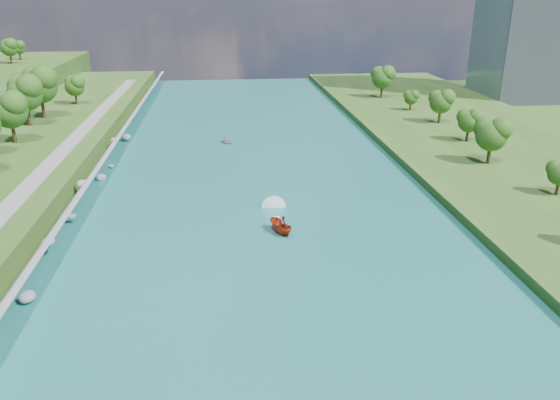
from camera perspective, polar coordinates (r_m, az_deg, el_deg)
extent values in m
plane|color=#2D5119|center=(65.86, -1.64, -5.89)|extent=(260.00, 260.00, 0.00)
cube|color=#1B6664|center=(84.13, -2.73, 0.28)|extent=(55.00, 240.00, 0.10)
cube|color=#2D5119|center=(99.61, 27.00, 1.71)|extent=(44.00, 240.00, 1.50)
cube|color=slate|center=(86.13, -20.18, 0.71)|extent=(3.54, 236.00, 4.05)
ellipsoid|color=gray|center=(62.05, -24.93, -9.15)|extent=(1.67, 2.00, 1.15)
ellipsoid|color=gray|center=(70.45, -23.06, -4.04)|extent=(1.51, 1.79, 0.86)
ellipsoid|color=gray|center=(79.52, -20.96, -1.62)|extent=(1.27, 1.02, 0.77)
ellipsoid|color=gray|center=(88.79, -19.92, 1.55)|extent=(1.87, 1.63, 1.42)
ellipsoid|color=gray|center=(96.71, -18.20, 2.23)|extent=(1.73, 2.05, 1.36)
ellipsoid|color=gray|center=(102.53, -17.24, 3.41)|extent=(0.97, 1.18, 0.57)
ellipsoid|color=gray|center=(113.87, -16.90, 6.04)|extent=(1.49, 1.91, 0.82)
ellipsoid|color=gray|center=(120.77, -15.77, 6.34)|extent=(1.81, 2.04, 1.42)
cube|color=gray|center=(87.48, -24.55, 1.60)|extent=(3.00, 200.00, 0.10)
ellipsoid|color=#124612|center=(111.96, -26.38, 8.22)|extent=(6.76, 6.76, 11.27)
ellipsoid|color=#124612|center=(125.42, -25.08, 9.86)|extent=(7.46, 7.46, 12.43)
ellipsoid|color=#124612|center=(132.00, -23.81, 10.74)|extent=(8.06, 8.06, 13.44)
ellipsoid|color=#124612|center=(145.53, -20.66, 10.97)|extent=(5.06, 5.06, 8.43)
ellipsoid|color=#124612|center=(89.87, 27.22, 2.39)|extent=(3.80, 3.80, 6.33)
ellipsoid|color=#124612|center=(101.37, 21.22, 6.19)|extent=(5.77, 5.77, 9.62)
ellipsoid|color=#124612|center=(115.79, 19.14, 7.69)|extent=(4.67, 4.67, 7.78)
ellipsoid|color=#124612|center=(130.68, 16.45, 9.68)|extent=(5.40, 5.40, 9.00)
ellipsoid|color=#124612|center=(143.28, 13.53, 10.28)|extent=(3.63, 3.63, 6.05)
ellipsoid|color=#124612|center=(159.09, 10.65, 12.33)|extent=(6.30, 6.30, 10.50)
ellipsoid|color=#124612|center=(190.34, -26.44, 13.98)|extent=(5.30, 5.30, 8.83)
ellipsoid|color=#124612|center=(200.20, -25.63, 14.09)|extent=(4.25, 4.25, 7.08)
imported|color=#B1290E|center=(71.45, 0.03, -2.79)|extent=(3.38, 4.76, 1.73)
imported|color=#66605B|center=(70.88, -0.26, -2.63)|extent=(0.80, 0.70, 1.84)
imported|color=#66605B|center=(71.82, 0.38, -2.37)|extent=(0.84, 0.66, 1.69)
cube|color=white|center=(74.51, -0.22, -2.45)|extent=(0.90, 5.00, 0.06)
imported|color=gray|center=(114.90, -5.63, 6.10)|extent=(3.68, 3.87, 0.65)
imported|color=#66605B|center=(114.74, -5.64, 6.42)|extent=(0.76, 0.54, 1.47)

